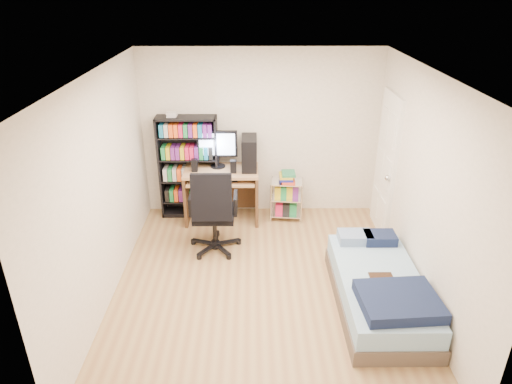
{
  "coord_description": "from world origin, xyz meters",
  "views": [
    {
      "loc": [
        -0.12,
        -4.49,
        3.35
      ],
      "look_at": [
        -0.08,
        0.4,
        1.05
      ],
      "focal_mm": 32.0,
      "sensor_mm": 36.0,
      "label": 1
    }
  ],
  "objects_px": {
    "computer_desk": "(229,173)",
    "office_chair": "(214,225)",
    "bed": "(380,290)",
    "media_shelf": "(189,166)"
  },
  "relations": [
    {
      "from": "computer_desk",
      "to": "media_shelf",
      "type": "bearing_deg",
      "value": 169.22
    },
    {
      "from": "media_shelf",
      "to": "bed",
      "type": "bearing_deg",
      "value": -43.68
    },
    {
      "from": "bed",
      "to": "media_shelf",
      "type": "bearing_deg",
      "value": 136.32
    },
    {
      "from": "media_shelf",
      "to": "computer_desk",
      "type": "bearing_deg",
      "value": -10.78
    },
    {
      "from": "computer_desk",
      "to": "bed",
      "type": "distance_m",
      "value": 2.8
    },
    {
      "from": "media_shelf",
      "to": "bed",
      "type": "height_order",
      "value": "media_shelf"
    },
    {
      "from": "media_shelf",
      "to": "office_chair",
      "type": "xyz_separation_m",
      "value": [
        0.44,
        -1.06,
        -0.42
      ]
    },
    {
      "from": "computer_desk",
      "to": "office_chair",
      "type": "relative_size",
      "value": 1.14
    },
    {
      "from": "office_chair",
      "to": "computer_desk",
      "type": "bearing_deg",
      "value": 80.37
    },
    {
      "from": "computer_desk",
      "to": "office_chair",
      "type": "height_order",
      "value": "computer_desk"
    }
  ]
}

